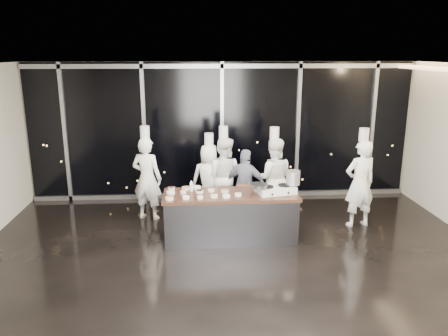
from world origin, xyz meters
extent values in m
plane|color=black|center=(0.00, 0.00, 0.00)|extent=(9.00, 9.00, 0.00)
cube|color=beige|center=(0.00, 3.50, 1.60)|extent=(9.00, 0.02, 3.20)
cube|color=beige|center=(0.00, -3.50, 1.60)|extent=(9.00, 0.02, 3.20)
cube|color=silver|center=(0.00, 0.00, 3.20)|extent=(9.00, 7.00, 0.02)
cube|color=black|center=(0.00, 3.44, 1.60)|extent=(8.90, 0.04, 3.18)
cube|color=#919499|center=(0.00, 3.39, 3.10)|extent=(8.90, 0.08, 0.10)
cube|color=#919499|center=(0.00, 3.39, 0.05)|extent=(8.90, 0.08, 0.10)
cube|color=#919499|center=(-3.60, 3.39, 1.60)|extent=(0.08, 0.08, 3.20)
cube|color=#919499|center=(-1.80, 3.39, 1.60)|extent=(0.08, 0.08, 3.20)
cube|color=#919499|center=(0.00, 3.39, 1.60)|extent=(0.08, 0.08, 3.20)
cube|color=#919499|center=(1.80, 3.39, 1.60)|extent=(0.08, 0.08, 3.20)
cube|color=#919499|center=(3.60, 3.39, 1.60)|extent=(0.08, 0.08, 3.20)
cube|color=#343439|center=(0.00, 0.90, 0.42)|extent=(2.40, 0.80, 0.84)
cube|color=#462A1D|center=(0.00, 0.90, 0.87)|extent=(2.46, 0.86, 0.06)
cube|color=silver|center=(0.83, 0.89, 0.96)|extent=(0.75, 0.55, 0.12)
cylinder|color=black|center=(0.67, 0.85, 1.03)|extent=(0.27, 0.27, 0.02)
cylinder|color=black|center=(1.00, 0.92, 1.03)|extent=(0.27, 0.27, 0.02)
cylinder|color=black|center=(0.73, 0.64, 0.95)|extent=(0.04, 0.03, 0.04)
cylinder|color=black|center=(1.03, 0.71, 0.95)|extent=(0.04, 0.03, 0.04)
cylinder|color=slate|center=(0.51, 0.82, 1.07)|extent=(0.38, 0.38, 0.05)
cube|color=#4C2B14|center=(0.23, 0.76, 1.07)|extent=(0.24, 0.08, 0.02)
cylinder|color=#ADADB0|center=(1.16, 0.94, 1.17)|extent=(0.31, 0.31, 0.26)
cylinder|color=silver|center=(-1.10, 0.63, 0.92)|extent=(0.14, 0.14, 0.04)
cylinder|color=orange|center=(-1.10, 0.63, 0.94)|extent=(0.12, 0.12, 0.01)
cylinder|color=silver|center=(-1.10, 0.96, 0.92)|extent=(0.16, 0.16, 0.04)
cylinder|color=beige|center=(-1.10, 0.96, 0.94)|extent=(0.13, 0.13, 0.01)
cylinder|color=silver|center=(-1.09, 1.22, 0.92)|extent=(0.13, 0.13, 0.04)
cylinder|color=black|center=(-1.09, 1.22, 0.94)|extent=(0.11, 0.11, 0.01)
cylinder|color=silver|center=(-0.81, 0.66, 0.92)|extent=(0.13, 0.13, 0.04)
cylinder|color=white|center=(-0.81, 0.66, 0.94)|extent=(0.11, 0.11, 0.01)
cylinder|color=silver|center=(-0.86, 0.96, 0.92)|extent=(0.11, 0.11, 0.04)
cylinder|color=#DFAB6F|center=(-0.86, 0.96, 0.94)|extent=(0.09, 0.09, 0.01)
cylinder|color=silver|center=(-0.81, 1.20, 0.92)|extent=(0.17, 0.17, 0.04)
cylinder|color=#9D6B4E|center=(-0.81, 1.20, 0.94)|extent=(0.14, 0.14, 0.01)
cylinder|color=silver|center=(-0.56, 0.66, 0.92)|extent=(0.11, 0.11, 0.04)
cylinder|color=tan|center=(-0.56, 0.66, 0.94)|extent=(0.09, 0.09, 0.01)
cylinder|color=silver|center=(-0.57, 0.98, 0.92)|extent=(0.15, 0.15, 0.04)
cylinder|color=black|center=(-0.57, 0.98, 0.94)|extent=(0.12, 0.12, 0.01)
cylinder|color=silver|center=(-0.61, 1.23, 0.92)|extent=(0.16, 0.16, 0.04)
cylinder|color=white|center=(-0.61, 1.23, 0.94)|extent=(0.13, 0.13, 0.01)
cylinder|color=silver|center=(-0.31, 0.70, 0.92)|extent=(0.13, 0.13, 0.04)
cylinder|color=#C7C04F|center=(-0.31, 0.70, 0.94)|extent=(0.11, 0.11, 0.01)
cylinder|color=silver|center=(-0.35, 1.04, 0.92)|extent=(0.13, 0.13, 0.04)
cylinder|color=tan|center=(-0.35, 1.04, 0.94)|extent=(0.11, 0.11, 0.01)
cylinder|color=silver|center=(-0.09, 0.69, 0.92)|extent=(0.14, 0.14, 0.04)
cylinder|color=beige|center=(-0.09, 0.69, 0.94)|extent=(0.12, 0.12, 0.01)
cylinder|color=silver|center=(-0.10, 0.98, 0.92)|extent=(0.14, 0.14, 0.04)
cylinder|color=#8D6240|center=(-0.10, 0.98, 0.94)|extent=(0.12, 0.12, 0.01)
cylinder|color=silver|center=(0.13, 0.76, 0.92)|extent=(0.13, 0.13, 0.04)
cylinder|color=gold|center=(0.13, 0.76, 0.94)|extent=(0.10, 0.10, 0.01)
cylinder|color=white|center=(-0.71, 1.07, 0.98)|extent=(0.06, 0.06, 0.16)
cone|color=white|center=(-0.71, 1.07, 1.09)|extent=(0.05, 0.05, 0.05)
imported|color=white|center=(-1.64, 2.08, 0.87)|extent=(0.74, 0.61, 1.74)
cylinder|color=silver|center=(-1.64, 2.08, 1.84)|extent=(0.24, 0.24, 0.26)
imported|color=white|center=(-0.34, 2.28, 0.77)|extent=(0.78, 0.54, 1.54)
cylinder|color=silver|center=(-0.34, 2.28, 1.64)|extent=(0.20, 0.20, 0.26)
imported|color=white|center=(-0.04, 2.21, 0.85)|extent=(1.01, 0.90, 1.70)
cylinder|color=silver|center=(-0.04, 2.21, 1.80)|extent=(0.25, 0.25, 0.26)
imported|color=#121A33|center=(0.39, 1.83, 0.76)|extent=(0.96, 0.71, 1.51)
imported|color=white|center=(0.99, 2.03, 0.85)|extent=(0.90, 0.74, 1.70)
cylinder|color=silver|center=(0.99, 2.03, 1.80)|extent=(0.21, 0.21, 0.26)
imported|color=white|center=(2.61, 1.39, 0.88)|extent=(0.72, 0.55, 1.77)
cylinder|color=silver|center=(2.61, 1.39, 1.87)|extent=(0.23, 0.23, 0.26)
camera|label=1|loc=(-0.63, -6.67, 3.41)|focal=35.00mm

